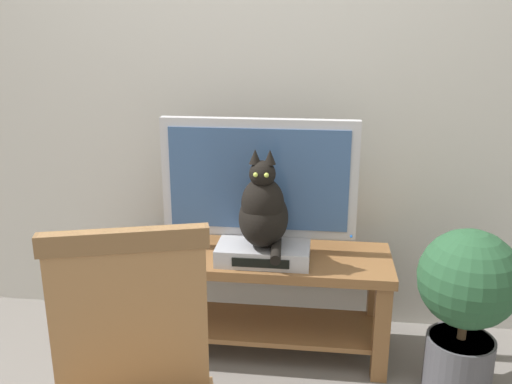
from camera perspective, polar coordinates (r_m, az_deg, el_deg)
The scene contains 7 objects.
back_wall at distance 2.75m, azimuth -0.00°, elevation 14.54°, with size 7.00×0.12×2.80m, color beige.
tv_stand at distance 2.62m, azimuth 0.14°, elevation -9.56°, with size 1.23×0.43×0.50m.
tv at distance 2.49m, azimuth 0.29°, elevation 0.92°, with size 0.89×0.20×0.62m.
media_box at distance 2.47m, azimuth 0.77°, elevation -6.30°, with size 0.41×0.23×0.08m.
cat at distance 2.38m, azimuth 0.78°, elevation -1.98°, with size 0.22×0.37×0.44m.
book_stack at distance 2.66m, azimuth -10.01°, elevation -4.89°, with size 0.24×0.17×0.08m.
potted_plant at distance 2.45m, azimuth 20.92°, elevation -10.39°, with size 0.41×0.41×0.73m.
Camera 1 is at (0.34, -1.83, 1.51)m, focal length 38.61 mm.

